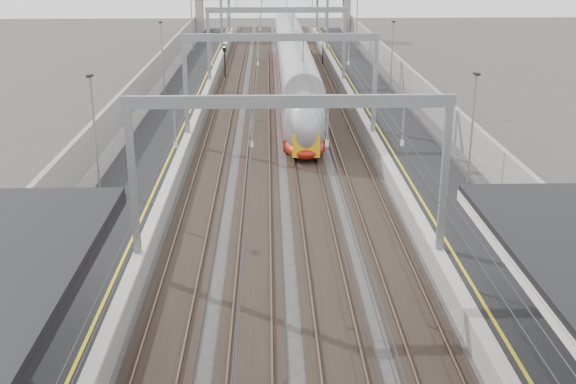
{
  "coord_description": "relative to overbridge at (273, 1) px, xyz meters",
  "views": [
    {
      "loc": [
        -0.83,
        -5.63,
        13.22
      ],
      "look_at": [
        0.0,
        23.99,
        2.93
      ],
      "focal_mm": 45.0,
      "sensor_mm": 36.0,
      "label": 1
    }
  ],
  "objects": [
    {
      "name": "platform_left",
      "position": [
        -8.0,
        -55.0,
        -4.81
      ],
      "size": [
        4.0,
        120.0,
        1.0
      ],
      "primitive_type": "cube",
      "color": "black",
      "rests_on": "ground"
    },
    {
      "name": "platform_right",
      "position": [
        8.0,
        -55.0,
        -4.81
      ],
      "size": [
        4.0,
        120.0,
        1.0
      ],
      "primitive_type": "cube",
      "color": "black",
      "rests_on": "ground"
    },
    {
      "name": "tracks",
      "position": [
        0.0,
        -55.0,
        -5.26
      ],
      "size": [
        11.4,
        140.0,
        0.2
      ],
      "color": "black",
      "rests_on": "ground"
    },
    {
      "name": "overhead_line",
      "position": [
        0.0,
        -48.38,
        0.83
      ],
      "size": [
        13.0,
        140.0,
        6.6
      ],
      "color": "gray",
      "rests_on": "platform_left"
    },
    {
      "name": "overbridge",
      "position": [
        0.0,
        0.0,
        0.0
      ],
      "size": [
        22.0,
        2.2,
        6.9
      ],
      "color": "slate",
      "rests_on": "ground"
    },
    {
      "name": "wall_left",
      "position": [
        -11.2,
        -55.0,
        -3.71
      ],
      "size": [
        0.3,
        120.0,
        3.2
      ],
      "primitive_type": "cube",
      "color": "slate",
      "rests_on": "ground"
    },
    {
      "name": "wall_right",
      "position": [
        11.2,
        -55.0,
        -3.71
      ],
      "size": [
        0.3,
        120.0,
        3.2
      ],
      "primitive_type": "cube",
      "color": "slate",
      "rests_on": "ground"
    },
    {
      "name": "train",
      "position": [
        1.5,
        -39.66,
        -3.21
      ],
      "size": [
        2.71,
        49.47,
        4.29
      ],
      "color": "#9D1A0E",
      "rests_on": "ground"
    },
    {
      "name": "signal_green",
      "position": [
        -5.2,
        -32.02,
        -2.89
      ],
      "size": [
        0.32,
        0.32,
        3.48
      ],
      "color": "black",
      "rests_on": "ground"
    },
    {
      "name": "signal_red_near",
      "position": [
        3.2,
        -37.1,
        -2.89
      ],
      "size": [
        0.32,
        0.32,
        3.48
      ],
      "color": "black",
      "rests_on": "ground"
    },
    {
      "name": "signal_red_far",
      "position": [
        5.4,
        -23.72,
        -2.89
      ],
      "size": [
        0.32,
        0.32,
        3.48
      ],
      "color": "black",
      "rests_on": "ground"
    }
  ]
}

